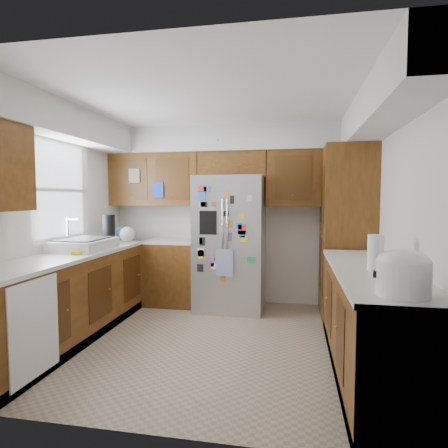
% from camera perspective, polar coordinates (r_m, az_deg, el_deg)
% --- Properties ---
extents(floor, '(3.60, 3.60, 0.00)m').
position_cam_1_polar(floor, '(4.14, -2.01, -17.42)').
color(floor, tan).
rests_on(floor, ground).
extents(room_shell, '(3.64, 3.24, 2.52)m').
position_cam_1_polar(room_shell, '(4.25, -2.39, 8.18)').
color(room_shell, silver).
rests_on(room_shell, ground).
extents(left_counter_run, '(1.36, 3.20, 0.92)m').
position_cam_1_polar(left_counter_run, '(4.52, -19.32, -10.11)').
color(left_counter_run, '#43290C').
rests_on(left_counter_run, ground).
extents(right_counter_run, '(0.63, 2.25, 0.92)m').
position_cam_1_polar(right_counter_run, '(3.52, 21.44, -14.33)').
color(right_counter_run, '#43290C').
rests_on(right_counter_run, ground).
extents(pantry, '(0.60, 0.90, 2.15)m').
position_cam_1_polar(pantry, '(4.97, 18.14, -1.24)').
color(pantry, '#43290C').
rests_on(pantry, ground).
extents(fridge, '(0.90, 0.79, 1.80)m').
position_cam_1_polar(fridge, '(5.07, 0.94, -2.93)').
color(fridge, '#A5A5AA').
rests_on(fridge, ground).
extents(bridge_cabinet, '(0.96, 0.34, 0.35)m').
position_cam_1_polar(bridge_cabinet, '(5.28, 1.38, 9.02)').
color(bridge_cabinet, '#43290C').
rests_on(bridge_cabinet, fridge).
extents(fridge_top_items, '(0.55, 0.29, 0.28)m').
position_cam_1_polar(fridge_top_items, '(5.27, 0.62, 12.30)').
color(fridge_top_items, '#1834BA').
rests_on(fridge_top_items, bridge_cabinet).
extents(sink_assembly, '(0.52, 0.74, 0.37)m').
position_cam_1_polar(sink_assembly, '(4.55, -20.56, -2.89)').
color(sink_assembly, white).
rests_on(sink_assembly, left_counter_run).
extents(left_counter_clutter, '(0.38, 0.77, 0.38)m').
position_cam_1_polar(left_counter_clutter, '(5.15, -16.05, -1.30)').
color(left_counter_clutter, black).
rests_on(left_counter_clutter, left_counter_run).
extents(rice_cooker, '(0.33, 0.32, 0.28)m').
position_cam_1_polar(rice_cooker, '(2.53, 25.59, -6.56)').
color(rice_cooker, white).
rests_on(rice_cooker, right_counter_run).
extents(paper_towel, '(0.13, 0.13, 0.29)m').
position_cam_1_polar(paper_towel, '(3.31, 22.10, -4.05)').
color(paper_towel, white).
rests_on(paper_towel, right_counter_run).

